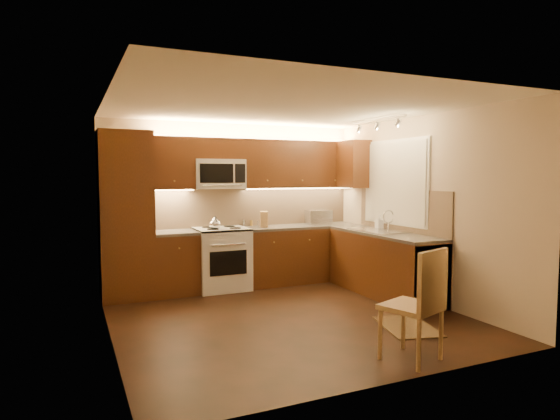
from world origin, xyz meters
name	(u,v)px	position (x,y,z in m)	size (l,w,h in m)	color
floor	(287,317)	(0.00, 0.00, 0.00)	(4.00, 4.00, 0.01)	black
ceiling	(288,107)	(0.00, 0.00, 2.50)	(4.00, 4.00, 0.01)	beige
wall_back	(233,204)	(0.00, 2.00, 1.25)	(4.00, 0.01, 2.50)	#C4AD8F
wall_front	(393,232)	(0.00, -2.00, 1.25)	(4.00, 0.01, 2.50)	#C4AD8F
wall_left	(108,220)	(-2.00, 0.00, 1.25)	(0.01, 4.00, 2.50)	#C4AD8F
wall_right	(421,209)	(2.00, 0.00, 1.25)	(0.01, 4.00, 2.50)	#C4AD8F
pantry	(126,216)	(-1.65, 1.70, 1.15)	(0.70, 0.60, 2.30)	#3E210D
base_cab_back_left	(175,264)	(-0.99, 1.70, 0.43)	(0.62, 0.60, 0.86)	#3E210D
counter_back_left	(174,233)	(-0.99, 1.70, 0.88)	(0.62, 0.60, 0.04)	#393634
base_cab_back_right	(301,254)	(1.04, 1.70, 0.43)	(1.92, 0.60, 0.86)	#3E210D
counter_back_right	(301,226)	(1.04, 1.70, 0.88)	(1.92, 0.60, 0.04)	#393634
base_cab_right	(384,265)	(1.70, 0.40, 0.43)	(0.60, 2.00, 0.86)	#3E210D
counter_right	(384,234)	(1.70, 0.40, 0.88)	(0.60, 2.00, 0.04)	#393634
dishwasher	(417,274)	(1.70, -0.30, 0.43)	(0.58, 0.60, 0.84)	silver
backsplash_back	(255,207)	(0.35, 1.99, 1.20)	(3.30, 0.02, 0.60)	tan
backsplash_right	(401,210)	(1.99, 0.40, 1.20)	(0.02, 2.00, 0.60)	tan
upper_cab_back_left	(172,163)	(-0.99, 1.82, 1.88)	(0.62, 0.35, 0.75)	#3E210D
upper_cab_back_right	(298,164)	(1.04, 1.82, 1.88)	(1.92, 0.35, 0.75)	#3E210D
upper_cab_bridge	(218,149)	(-0.30, 1.82, 2.09)	(0.76, 0.35, 0.31)	#3E210D
upper_cab_right_corner	(354,164)	(1.82, 1.40, 1.88)	(0.35, 0.50, 0.75)	#3E210D
stove	(222,259)	(-0.30, 1.68, 0.46)	(0.76, 0.65, 0.92)	silver
microwave	(218,174)	(-0.30, 1.81, 1.72)	(0.76, 0.38, 0.44)	silver
window_frame	(395,182)	(1.99, 0.55, 1.60)	(0.03, 1.44, 1.24)	silver
window_blinds	(394,182)	(1.97, 0.55, 1.60)	(0.02, 1.36, 1.16)	silver
sink	(378,226)	(1.70, 0.55, 0.98)	(0.52, 0.86, 0.15)	silver
faucet	(388,220)	(1.88, 0.55, 1.05)	(0.20, 0.04, 0.30)	silver
track_light_bar	(377,120)	(1.55, 0.40, 2.46)	(0.04, 1.20, 0.03)	silver
kettle	(215,223)	(-0.44, 1.52, 1.02)	(0.17, 0.17, 0.20)	silver
toaster_oven	(318,217)	(1.37, 1.74, 1.02)	(0.38, 0.29, 0.23)	silver
knife_block	(264,219)	(0.39, 1.70, 1.02)	(0.11, 0.18, 0.24)	#AE874E
spice_jar_a	(244,223)	(0.15, 1.94, 0.95)	(0.04, 0.04, 0.11)	silver
spice_jar_b	(251,223)	(0.28, 1.94, 0.94)	(0.04, 0.04, 0.09)	olive
spice_jar_c	(258,223)	(0.36, 1.85, 0.94)	(0.04, 0.04, 0.09)	silver
spice_jar_d	(267,222)	(0.53, 1.92, 0.95)	(0.04, 0.04, 0.10)	#A56631
soap_bottle	(379,222)	(1.87, 0.76, 1.01)	(0.10, 0.10, 0.21)	silver
rug	(407,327)	(1.07, -0.90, 0.01)	(0.53, 0.80, 0.01)	black
dining_chair	(411,304)	(0.48, -1.66, 0.52)	(0.46, 0.46, 1.04)	#AE874E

